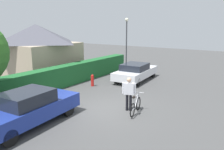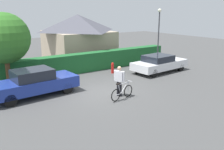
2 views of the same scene
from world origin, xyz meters
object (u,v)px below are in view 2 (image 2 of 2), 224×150
(person_rider, at_px, (119,79))
(tree_kerbside, at_px, (4,38))
(parked_car_far, at_px, (159,63))
(fire_hydrant, at_px, (113,68))
(parked_car_near, at_px, (34,82))
(street_lamp, at_px, (159,30))
(bicycle, at_px, (122,92))

(person_rider, distance_m, tree_kerbside, 7.09)
(parked_car_far, relative_size, fire_hydrant, 5.64)
(parked_car_near, xyz_separation_m, tree_kerbside, (-0.79, 2.46, 2.18))
(parked_car_far, bearing_deg, fire_hydrant, 152.35)
(parked_car_far, xyz_separation_m, fire_hydrant, (-3.13, 1.64, -0.25))
(tree_kerbside, relative_size, fire_hydrant, 5.46)
(street_lamp, bearing_deg, tree_kerbside, 176.19)
(street_lamp, bearing_deg, bicycle, -146.70)
(parked_car_near, relative_size, parked_car_far, 1.02)
(bicycle, xyz_separation_m, person_rider, (0.14, 0.45, 0.60))
(street_lamp, relative_size, fire_hydrant, 5.72)
(bicycle, relative_size, fire_hydrant, 1.98)
(parked_car_near, height_order, bicycle, parked_car_near)
(tree_kerbside, bearing_deg, fire_hydrant, -6.70)
(person_rider, bearing_deg, parked_car_far, 25.06)
(parked_car_near, xyz_separation_m, street_lamp, (10.85, 1.69, 2.21))
(bicycle, relative_size, person_rider, 0.97)
(person_rider, bearing_deg, fire_hydrant, 59.55)
(parked_car_far, distance_m, street_lamp, 3.21)
(parked_car_far, distance_m, tree_kerbside, 10.69)
(street_lamp, xyz_separation_m, fire_hydrant, (-4.61, -0.05, -2.54))
(parked_car_near, relative_size, tree_kerbside, 1.05)
(fire_hydrant, bearing_deg, parked_car_near, -165.31)
(parked_car_near, bearing_deg, parked_car_far, -0.01)
(street_lamp, distance_m, fire_hydrant, 5.27)
(street_lamp, bearing_deg, fire_hydrant, -179.38)
(parked_car_far, height_order, street_lamp, street_lamp)
(bicycle, bearing_deg, fire_hydrant, 60.69)
(bicycle, xyz_separation_m, tree_kerbside, (-4.38, 5.55, 2.56))
(person_rider, xyz_separation_m, street_lamp, (7.12, 4.32, 1.98))
(tree_kerbside, bearing_deg, bicycle, -51.72)
(bicycle, height_order, fire_hydrant, bicycle)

